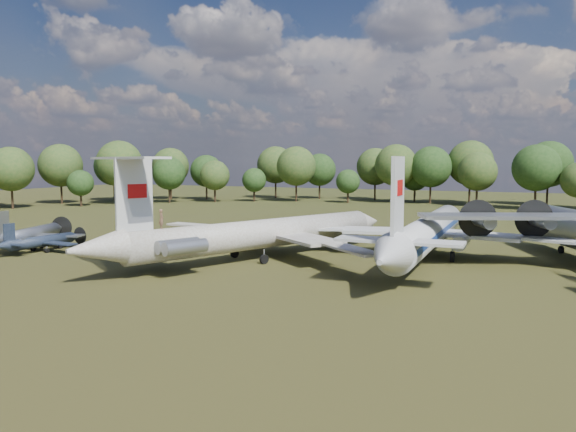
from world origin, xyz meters
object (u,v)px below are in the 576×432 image
at_px(small_prop_west, 42,244).
at_px(person_on_il62, 161,219).
at_px(small_prop_northwest, 31,237).
at_px(tu104_jet, 428,238).
at_px(il62_airliner, 261,239).

distance_m(small_prop_west, person_on_il62, 22.10).
distance_m(small_prop_west, small_prop_northwest, 4.30).
relative_size(tu104_jet, person_on_il62, 25.25).
relative_size(il62_airliner, tu104_jet, 0.94).
bearing_deg(il62_airliner, tu104_jet, 48.27).
xyz_separation_m(small_prop_west, small_prop_northwest, (-3.85, 1.88, 0.31)).
relative_size(il62_airliner, person_on_il62, 23.80).
bearing_deg(il62_airliner, person_on_il62, -90.00).
relative_size(tu104_jet, small_prop_west, 3.65).
height_order(small_prop_west, small_prop_northwest, small_prop_northwest).
bearing_deg(tu104_jet, person_on_il62, -140.16).
bearing_deg(small_prop_west, tu104_jet, 22.35).
distance_m(il62_airliner, small_prop_northwest, 30.16).
relative_size(small_prop_west, person_on_il62, 6.92).
bearing_deg(small_prop_west, person_on_il62, -8.75).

